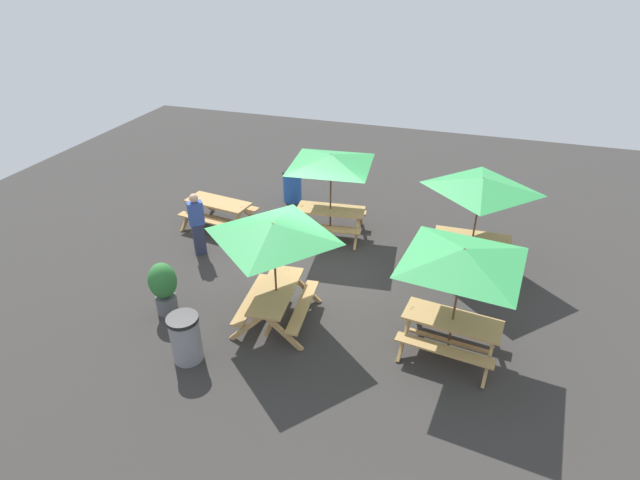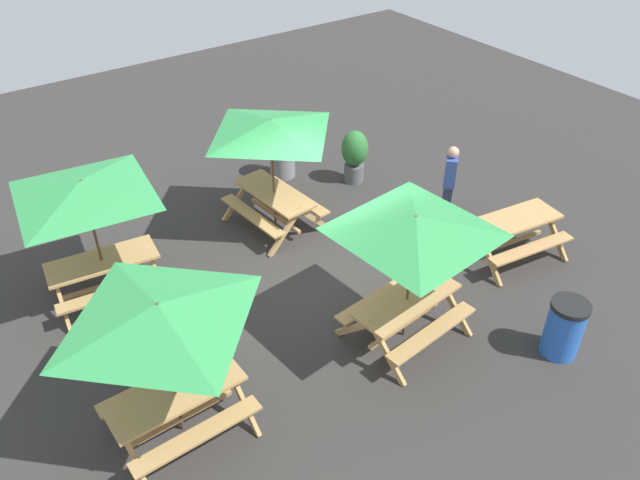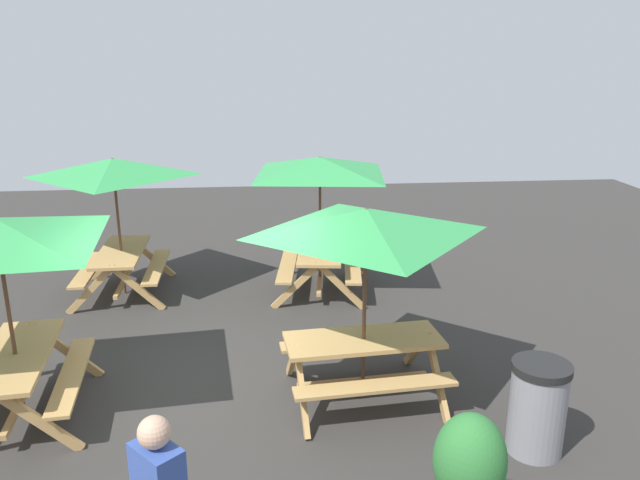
# 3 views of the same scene
# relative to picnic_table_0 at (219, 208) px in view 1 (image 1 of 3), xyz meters

# --- Properties ---
(ground_plane) EXTENTS (24.00, 24.00, 0.00)m
(ground_plane) POSITION_rel_picnic_table_0_xyz_m (-3.38, 1.52, -0.56)
(ground_plane) COLOR #33302D
(ground_plane) RESTS_ON ground
(picnic_table_0) EXTENTS (1.97, 1.74, 0.81)m
(picnic_table_0) POSITION_rel_picnic_table_0_xyz_m (0.00, 0.00, 0.00)
(picnic_table_0) COLOR tan
(picnic_table_0) RESTS_ON ground
(picnic_table_1) EXTENTS (2.17, 2.17, 2.34)m
(picnic_table_1) POSITION_rel_picnic_table_0_xyz_m (-3.08, 3.33, 1.43)
(picnic_table_1) COLOR tan
(picnic_table_1) RESTS_ON ground
(picnic_table_2) EXTENTS (2.81, 2.81, 2.34)m
(picnic_table_2) POSITION_rel_picnic_table_0_xyz_m (-6.57, 3.16, 1.43)
(picnic_table_2) COLOR tan
(picnic_table_2) RESTS_ON ground
(picnic_table_3) EXTENTS (2.04, 2.04, 2.34)m
(picnic_table_3) POSITION_rel_picnic_table_0_xyz_m (-6.76, -0.14, 1.43)
(picnic_table_3) COLOR tan
(picnic_table_3) RESTS_ON ground
(picnic_table_4) EXTENTS (2.81, 2.81, 2.34)m
(picnic_table_4) POSITION_rel_picnic_table_0_xyz_m (-3.07, -0.52, 1.43)
(picnic_table_4) COLOR tan
(picnic_table_4) RESTS_ON ground
(trash_bin_blue) EXTENTS (0.59, 0.59, 0.98)m
(trash_bin_blue) POSITION_rel_picnic_table_0_xyz_m (-1.35, -2.19, -0.07)
(trash_bin_blue) COLOR blue
(trash_bin_blue) RESTS_ON ground
(trash_bin_gray) EXTENTS (0.59, 0.59, 0.98)m
(trash_bin_gray) POSITION_rel_picnic_table_0_xyz_m (-1.90, 4.91, -0.07)
(trash_bin_gray) COLOR gray
(trash_bin_gray) RESTS_ON ground
(potted_plant_0) EXTENTS (0.58, 0.58, 1.20)m
(potted_plant_0) POSITION_rel_picnic_table_0_xyz_m (-0.73, 3.79, 0.11)
(potted_plant_0) COLOR #59595B
(potted_plant_0) RESTS_ON ground
(person_standing) EXTENTS (0.42, 0.40, 1.67)m
(person_standing) POSITION_rel_picnic_table_0_xyz_m (-0.21, 1.46, 0.32)
(person_standing) COLOR #2D334C
(person_standing) RESTS_ON ground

